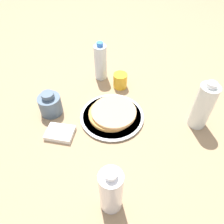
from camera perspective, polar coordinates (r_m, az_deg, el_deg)
The scene contains 9 objects.
ground_plane at distance 0.95m, azimuth 0.80°, elevation -0.67°, with size 4.00×4.00×0.00m, color #9E7F5B.
plate at distance 0.94m, azimuth 0.00°, elevation -1.09°, with size 0.27×0.27×0.01m.
pancake_stack at distance 0.92m, azimuth 0.19°, elevation -0.23°, with size 0.20×0.20×0.04m.
juice_glass at distance 1.07m, azimuth 2.15°, elevation 8.20°, with size 0.07×0.07×0.07m.
cream_jug at distance 0.97m, azimuth -15.84°, elevation 1.97°, with size 0.10×0.10×0.11m.
water_bottle_near at distance 1.10m, azimuth -3.01°, elevation 12.91°, with size 0.06×0.06×0.20m.
water_bottle_mid at distance 0.91m, azimuth 22.66°, elevation 1.42°, with size 0.07×0.07×0.22m.
water_bottle_far at distance 0.66m, azimuth -0.26°, elevation -19.92°, with size 0.07×0.07×0.20m.
napkin at distance 0.90m, azimuth -13.41°, elevation -5.32°, with size 0.13×0.11×0.02m.
Camera 1 is at (0.08, 0.64, 0.70)m, focal length 35.00 mm.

